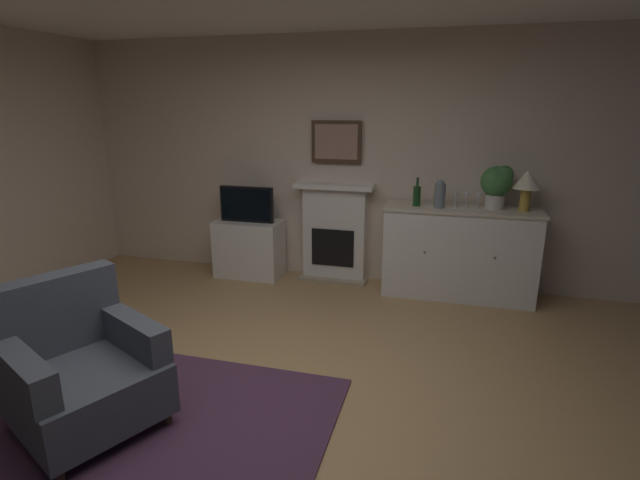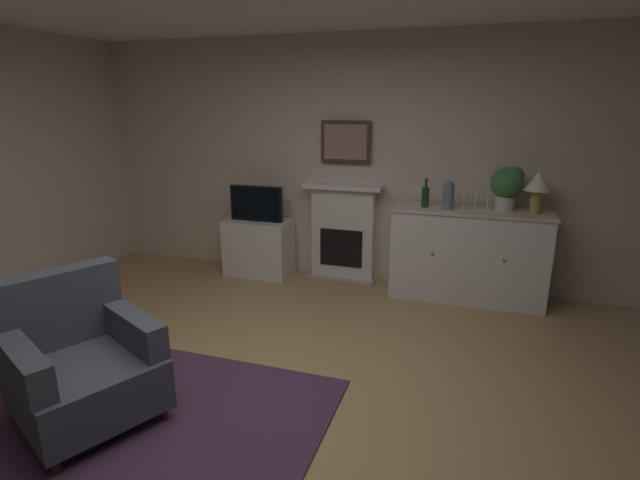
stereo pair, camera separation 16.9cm
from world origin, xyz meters
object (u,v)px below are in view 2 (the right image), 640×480
Objects in this scene: wine_glass_left at (464,197)px; tv_cabinet at (259,247)px; framed_picture at (346,142)px; table_lamp at (538,184)px; sideboard_cabinet at (467,255)px; tv_set at (256,204)px; wine_glass_right at (488,198)px; wine_glass_center at (476,197)px; armchair at (80,362)px; fireplace_unit at (343,232)px; wine_bottle at (425,196)px; potted_plant_fern at (8,310)px; vase_decorative at (449,195)px; potted_plant_small at (508,184)px.

tv_cabinet is at bearing 178.93° from wine_glass_left.
framed_picture is 1.96m from table_lamp.
tv_set is (-2.33, -0.01, 0.38)m from sideboard_cabinet.
wine_glass_right is (-0.43, -0.00, -0.16)m from table_lamp.
wine_glass_center reaches higher than armchair.
table_lamp is at bearing 0.16° from tv_set.
fireplace_unit is at bearing 73.16° from armchair.
framed_picture is at bearing 12.01° from tv_cabinet.
potted_plant_fern is (-3.22, -2.09, -0.79)m from wine_bottle.
wine_glass_right is at bearing -179.81° from table_lamp.
sideboard_cabinet is at bearing -0.37° from tv_cabinet.
potted_plant_fern is 0.41× the size of armchair.
wine_glass_left is 0.38× the size of potted_plant_fern.
potted_plant_fern is at bearing -153.50° from table_lamp.
wine_glass_right is (1.50, -0.18, 0.51)m from fireplace_unit.
fireplace_unit reaches higher than armchair.
tv_cabinet is (-0.97, -0.16, -0.22)m from fireplace_unit.
wine_glass_center is at bearing -0.22° from tv_cabinet.
vase_decorative is at bearing -1.14° from tv_set.
wine_glass_right is 0.59× the size of vase_decorative.
potted_plant_small is at bearing 0.66° from tv_cabinet.
potted_plant_fern is (-1.34, -2.13, -0.07)m from tv_cabinet.
fireplace_unit is at bearing 170.91° from wine_glass_left.
fireplace_unit is at bearing 9.45° from tv_cabinet.
armchair is at bearing -130.76° from wine_glass_right.
fireplace_unit is 1.01m from tv_cabinet.
armchair reaches higher than potted_plant_fern.
wine_glass_left is at bearing -0.48° from tv_set.
wine_glass_left is 1.00× the size of wine_glass_right.
fireplace_unit is 2.00× the size of framed_picture.
wine_glass_center is at bearing 50.64° from armchair.
wine_bottle reaches higher than vase_decorative.
sideboard_cabinet is 5.29× the size of wine_bottle.
wine_glass_left is at bearing -163.41° from wine_glass_center.
sideboard_cabinet is 5.45× the size of vase_decorative.
armchair is at bearing -132.19° from potted_plant_small.
framed_picture reaches higher than potted_plant_fern.
potted_plant_small reaches higher than table_lamp.
framed_picture is 3.33× the size of wine_glass_center.
wine_bottle is 1.03× the size of vase_decorative.
armchair is at bearing -24.90° from potted_plant_fern.
tv_cabinet is at bearing -167.99° from framed_picture.
vase_decorative is 0.56m from potted_plant_small.
potted_plant_small reaches higher than wine_glass_left.
fireplace_unit is 1.04m from tv_set.
wine_glass_center is 3.66m from armchair.
wine_bottle is at bearing -174.75° from potted_plant_small.
framed_picture reaches higher than wine_glass_right.
wine_glass_center is at bearing 3.59° from wine_bottle.
vase_decorative is at bearing -172.52° from wine_glass_right.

